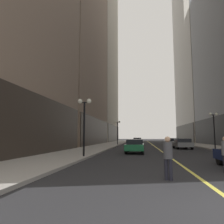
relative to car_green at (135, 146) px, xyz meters
The scene contains 15 objects.
ground_plane 19.60m from the car_green, 81.83° to the left, with size 200.00×200.00×0.00m, color #262628.
sidewalk_left 20.15m from the car_green, 105.74° to the left, with size 4.50×78.00×0.15m, color #9E9991.
sidewalk_right 22.32m from the car_green, 60.35° to the left, with size 4.50×78.00×0.15m, color #9E9991.
lane_centre_stripe 19.60m from the car_green, 81.83° to the left, with size 0.16×70.00×0.01m, color #E5D64C.
building_left_mid 34.54m from the car_green, 128.83° to the left, with size 15.17×24.00×50.78m.
building_left_far 59.07m from the car_green, 107.91° to the left, with size 13.45×26.00×74.09m.
building_right_far 55.58m from the car_green, 67.21° to the left, with size 10.92×26.00×57.17m.
car_green is the anchor object (origin of this frame).
car_grey 9.79m from the car_green, 53.04° to the left, with size 2.07×4.26×1.32m.
car_silver 15.99m from the car_green, 69.43° to the left, with size 1.98×4.58×1.32m.
car_maroon 26.00m from the car_green, 90.39° to the left, with size 1.91×4.14×1.32m.
pedestrian_with_orange_bag 12.60m from the car_green, 82.88° to the right, with size 0.44×0.44×1.59m.
street_lamp_left_near 6.92m from the car_green, 124.15° to the right, with size 1.06×0.36×4.43m.
street_lamp_left_far 17.99m from the car_green, 101.71° to the left, with size 1.06×0.36×4.43m.
street_lamp_right_mid 11.06m from the car_green, 31.41° to the left, with size 1.06×0.36×4.43m.
Camera 1 is at (-2.21, -4.98, 1.59)m, focal length 33.64 mm.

